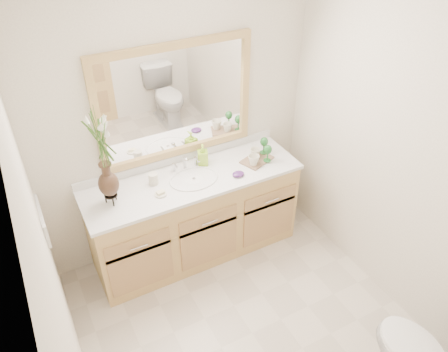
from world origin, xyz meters
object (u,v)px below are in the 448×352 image
flower_vase (101,147)px  soap_bottle (203,156)px  tray (257,160)px  tumbler (153,179)px

flower_vase → soap_bottle: 0.95m
tray → soap_bottle: bearing=138.4°
flower_vase → tumbler: size_ratio=7.69×
tumbler → tray: size_ratio=0.36×
tumbler → soap_bottle: bearing=8.2°
flower_vase → tumbler: (0.37, 0.08, -0.46)m
soap_bottle → flower_vase: bearing=-148.2°
soap_bottle → tray: size_ratio=0.63×
flower_vase → tray: bearing=-1.1°
tumbler → flower_vase: bearing=-167.8°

